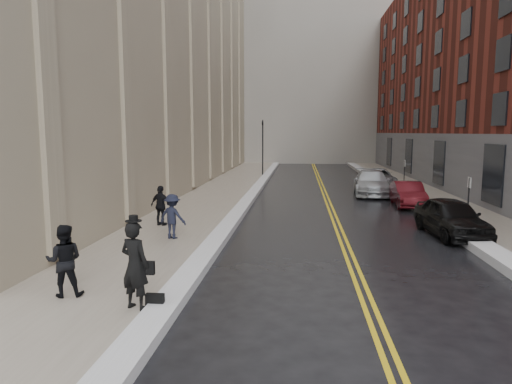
% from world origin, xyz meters
% --- Properties ---
extents(ground, '(160.00, 160.00, 0.00)m').
position_xyz_m(ground, '(0.00, 0.00, 0.00)').
color(ground, black).
rests_on(ground, ground).
extents(sidewalk_left, '(4.00, 64.00, 0.15)m').
position_xyz_m(sidewalk_left, '(-4.50, 16.00, 0.07)').
color(sidewalk_left, gray).
rests_on(sidewalk_left, ground).
extents(sidewalk_right, '(3.00, 64.00, 0.15)m').
position_xyz_m(sidewalk_right, '(9.00, 16.00, 0.07)').
color(sidewalk_right, gray).
rests_on(sidewalk_right, ground).
extents(lane_stripe_a, '(0.12, 64.00, 0.01)m').
position_xyz_m(lane_stripe_a, '(2.38, 16.00, 0.00)').
color(lane_stripe_a, gold).
rests_on(lane_stripe_a, ground).
extents(lane_stripe_b, '(0.12, 64.00, 0.01)m').
position_xyz_m(lane_stripe_b, '(2.62, 16.00, 0.00)').
color(lane_stripe_b, gold).
rests_on(lane_stripe_b, ground).
extents(snow_ridge_left, '(0.70, 60.80, 0.26)m').
position_xyz_m(snow_ridge_left, '(-2.20, 16.00, 0.13)').
color(snow_ridge_left, silver).
rests_on(snow_ridge_left, ground).
extents(snow_ridge_right, '(0.85, 60.80, 0.30)m').
position_xyz_m(snow_ridge_right, '(7.15, 16.00, 0.15)').
color(snow_ridge_right, silver).
rests_on(snow_ridge_right, ground).
extents(tower_far_right, '(22.00, 18.00, 44.00)m').
position_xyz_m(tower_far_right, '(14.00, 66.00, 22.00)').
color(tower_far_right, slate).
rests_on(tower_far_right, ground).
extents(traffic_signal, '(0.18, 0.15, 5.20)m').
position_xyz_m(traffic_signal, '(-2.60, 30.00, 3.08)').
color(traffic_signal, black).
rests_on(traffic_signal, ground).
extents(parking_sign_near, '(0.06, 0.35, 2.23)m').
position_xyz_m(parking_sign_near, '(7.90, 8.00, 1.36)').
color(parking_sign_near, black).
rests_on(parking_sign_near, ground).
extents(parking_sign_far, '(0.06, 0.35, 2.23)m').
position_xyz_m(parking_sign_far, '(7.90, 20.00, 1.36)').
color(parking_sign_far, black).
rests_on(parking_sign_far, ground).
extents(car_black, '(2.18, 4.59, 1.51)m').
position_xyz_m(car_black, '(6.80, 6.62, 0.76)').
color(car_black, black).
rests_on(car_black, ground).
extents(car_maroon, '(1.64, 4.22, 1.37)m').
position_xyz_m(car_maroon, '(6.80, 13.96, 0.69)').
color(car_maroon, '#4A0D12').
rests_on(car_maroon, ground).
extents(car_silver_near, '(2.65, 5.64, 1.59)m').
position_xyz_m(car_silver_near, '(5.52, 18.62, 0.80)').
color(car_silver_near, '#B6BABF').
rests_on(car_silver_near, ground).
extents(car_silver_far, '(2.61, 5.23, 1.42)m').
position_xyz_m(car_silver_far, '(6.53, 22.38, 0.71)').
color(car_silver_far, gray).
rests_on(car_silver_far, ground).
extents(pedestrian_main, '(0.85, 0.71, 2.00)m').
position_xyz_m(pedestrian_main, '(-2.80, -2.21, 1.15)').
color(pedestrian_main, black).
rests_on(pedestrian_main, sidewalk_left).
extents(pedestrian_a, '(1.01, 0.88, 1.76)m').
position_xyz_m(pedestrian_a, '(-4.79, -1.59, 1.03)').
color(pedestrian_a, black).
rests_on(pedestrian_a, sidewalk_left).
extents(pedestrian_b, '(1.21, 0.91, 1.67)m').
position_xyz_m(pedestrian_b, '(-3.87, 4.56, 0.98)').
color(pedestrian_b, black).
rests_on(pedestrian_b, sidewalk_left).
extents(pedestrian_c, '(1.08, 0.71, 1.70)m').
position_xyz_m(pedestrian_c, '(-5.02, 6.86, 1.00)').
color(pedestrian_c, black).
rests_on(pedestrian_c, sidewalk_left).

